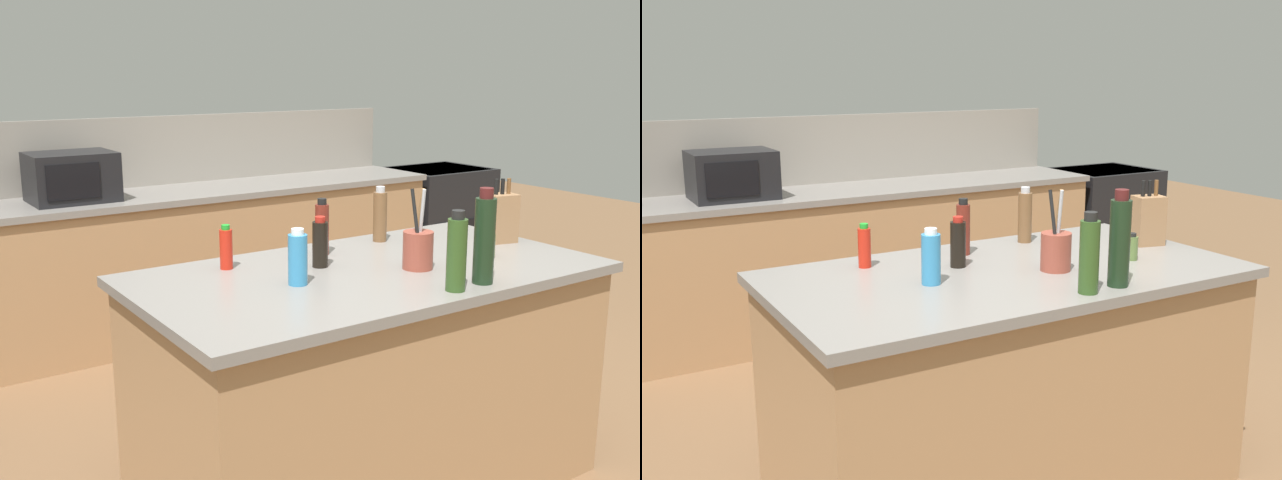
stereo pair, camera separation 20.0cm
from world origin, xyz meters
The scene contains 15 objects.
back_counter_run centered at (0.30, 2.20, 0.47)m, with size 3.35×0.66×0.94m.
wall_backsplash centered at (0.30, 2.52, 1.17)m, with size 3.31×0.03×0.46m, color gray.
kitchen_island centered at (0.00, 0.00, 0.47)m, with size 1.86×0.99×0.94m.
range_oven centered at (2.40, 2.20, 0.47)m, with size 0.76×0.65×0.92m.
microwave centered at (-0.53, 2.20, 1.09)m, with size 0.49×0.39×0.29m.
knife_block centered at (0.78, 0.04, 1.05)m, with size 0.15×0.13×0.29m.
utensil_crock centered at (0.16, -0.10, 1.02)m, with size 0.12×0.12×0.32m.
dish_soap_bottle centered at (-0.35, -0.03, 1.04)m, with size 0.07×0.07×0.21m.
hot_sauce_bottle centered at (-0.47, 0.32, 1.02)m, with size 0.05×0.05×0.18m.
wine_bottle centered at (0.23, -0.39, 1.11)m, with size 0.08×0.08×0.35m.
olive_oil_bottle centered at (0.08, -0.40, 1.08)m, with size 0.07×0.07×0.29m.
spice_jar_oregano centered at (0.53, -0.13, 0.99)m, with size 0.05×0.05×0.11m.
pepper_grinder centered at (0.34, 0.36, 1.06)m, with size 0.06×0.06×0.25m.
vinegar_bottle centered at (-0.02, 0.30, 1.05)m, with size 0.06×0.06×0.24m.
soy_sauce_bottle centered at (-0.14, 0.14, 1.04)m, with size 0.06×0.06×0.20m.
Camera 1 is at (-1.75, -2.26, 1.72)m, focal length 42.00 mm.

